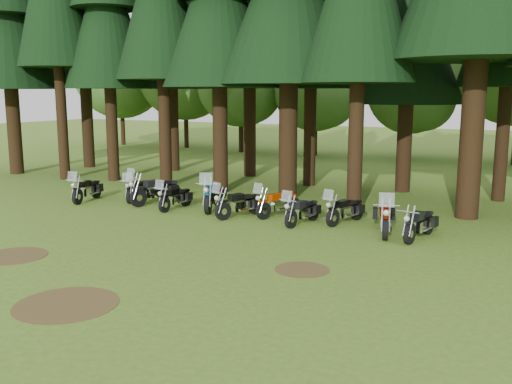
# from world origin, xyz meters

# --- Properties ---
(ground) EXTENTS (120.00, 120.00, 0.00)m
(ground) POSITION_xyz_m (0.00, 0.00, 0.00)
(ground) COLOR #44691E
(ground) RESTS_ON ground
(pine_back_4) EXTENTS (4.94, 4.94, 13.78)m
(pine_back_4) POSITION_xyz_m (4.04, 13.25, 8.25)
(pine_back_4) COLOR #301E10
(pine_back_4) RESTS_ON ground
(decid_0) EXTENTS (8.00, 7.78, 10.00)m
(decid_0) POSITION_xyz_m (-22.10, 25.26, 5.90)
(decid_0) COLOR #301E10
(decid_0) RESTS_ON ground
(decid_1) EXTENTS (7.91, 7.69, 9.88)m
(decid_1) POSITION_xyz_m (-15.99, 25.76, 5.83)
(decid_1) COLOR #301E10
(decid_1) RESTS_ON ground
(decid_2) EXTENTS (6.72, 6.53, 8.40)m
(decid_2) POSITION_xyz_m (-10.43, 24.78, 4.95)
(decid_2) COLOR #301E10
(decid_2) RESTS_ON ground
(decid_3) EXTENTS (6.12, 5.95, 7.65)m
(decid_3) POSITION_xyz_m (-4.71, 25.13, 4.51)
(decid_3) COLOR #301E10
(decid_3) RESTS_ON ground
(decid_4) EXTENTS (5.93, 5.76, 7.41)m
(decid_4) POSITION_xyz_m (1.58, 26.32, 4.37)
(decid_4) COLOR #301E10
(decid_4) RESTS_ON ground
(dirt_patch_0) EXTENTS (1.80, 1.80, 0.01)m
(dirt_patch_0) POSITION_xyz_m (-3.00, -2.00, 0.01)
(dirt_patch_0) COLOR #4C3D1E
(dirt_patch_0) RESTS_ON ground
(dirt_patch_1) EXTENTS (1.40, 1.40, 0.01)m
(dirt_patch_1) POSITION_xyz_m (4.50, 0.50, 0.01)
(dirt_patch_1) COLOR #4C3D1E
(dirt_patch_1) RESTS_ON ground
(dirt_patch_2) EXTENTS (2.20, 2.20, 0.01)m
(dirt_patch_2) POSITION_xyz_m (1.00, -4.00, 0.01)
(dirt_patch_2) COLOR #4C3D1E
(dirt_patch_2) RESTS_ON ground
(motorcycle_0) EXTENTS (0.79, 2.17, 1.37)m
(motorcycle_0) POSITION_xyz_m (-6.92, 4.92, 0.46)
(motorcycle_0) COLOR black
(motorcycle_0) RESTS_ON ground
(motorcycle_1) EXTENTS (0.93, 2.02, 1.30)m
(motorcycle_1) POSITION_xyz_m (-5.25, 5.98, 0.43)
(motorcycle_1) COLOR black
(motorcycle_1) RESTS_ON ground
(motorcycle_2) EXTENTS (0.95, 2.46, 1.56)m
(motorcycle_2) POSITION_xyz_m (-4.06, 5.76, 0.52)
(motorcycle_2) COLOR black
(motorcycle_2) RESTS_ON ground
(motorcycle_3) EXTENTS (0.38, 2.01, 1.27)m
(motorcycle_3) POSITION_xyz_m (-2.73, 5.24, 0.42)
(motorcycle_3) COLOR black
(motorcycle_3) RESTS_ON ground
(motorcycle_4) EXTENTS (1.15, 2.47, 1.59)m
(motorcycle_4) POSITION_xyz_m (-1.44, 5.86, 0.53)
(motorcycle_4) COLOR black
(motorcycle_4) RESTS_ON ground
(motorcycle_5) EXTENTS (1.06, 2.12, 1.37)m
(motorcycle_5) POSITION_xyz_m (0.12, 5.14, 0.46)
(motorcycle_5) COLOR black
(motorcycle_5) RESTS_ON ground
(motorcycle_6) EXTENTS (0.95, 2.07, 1.33)m
(motorcycle_6) POSITION_xyz_m (1.28, 5.89, 0.45)
(motorcycle_6) COLOR black
(motorcycle_6) RESTS_ON ground
(motorcycle_7) EXTENTS (0.58, 2.06, 1.30)m
(motorcycle_7) POSITION_xyz_m (2.55, 5.15, 0.43)
(motorcycle_7) COLOR black
(motorcycle_7) RESTS_ON ground
(motorcycle_8) EXTENTS (0.83, 2.04, 1.30)m
(motorcycle_8) POSITION_xyz_m (3.79, 5.95, 0.43)
(motorcycle_8) COLOR black
(motorcycle_8) RESTS_ON ground
(motorcycle_9) EXTENTS (0.97, 2.38, 1.52)m
(motorcycle_9) POSITION_xyz_m (5.36, 5.14, 0.51)
(motorcycle_9) COLOR black
(motorcycle_9) RESTS_ON ground
(motorcycle_10) EXTENTS (0.50, 2.13, 0.87)m
(motorcycle_10) POSITION_xyz_m (6.48, 4.96, 0.44)
(motorcycle_10) COLOR black
(motorcycle_10) RESTS_ON ground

